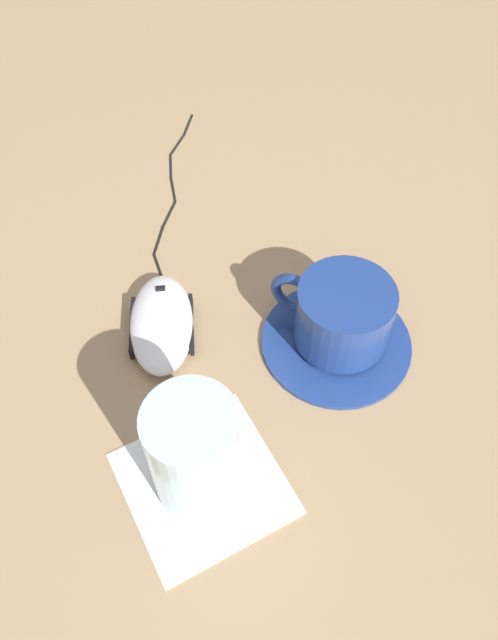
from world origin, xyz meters
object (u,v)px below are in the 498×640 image
(coffee_cup, at_px, (341,314))
(computer_mouse, at_px, (162,323))
(drinking_glass, at_px, (194,452))
(saucer, at_px, (336,341))

(coffee_cup, height_order, computer_mouse, coffee_cup)
(coffee_cup, distance_m, drinking_glass, 0.19)
(computer_mouse, relative_size, drinking_glass, 1.21)
(computer_mouse, distance_m, drinking_glass, 0.17)
(computer_mouse, xyz_separation_m, drinking_glass, (-0.05, -0.15, 0.04))
(computer_mouse, bearing_deg, coffee_cup, -36.56)
(saucer, xyz_separation_m, coffee_cup, (0.00, 0.00, 0.04))
(saucer, relative_size, drinking_glass, 1.31)
(saucer, bearing_deg, coffee_cup, 44.99)
(drinking_glass, bearing_deg, coffee_cup, 15.05)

